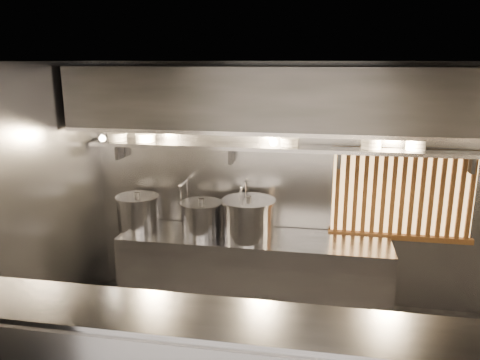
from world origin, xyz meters
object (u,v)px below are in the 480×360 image
(stock_pot_right, at_px, (249,219))
(heat_lamp, at_px, (100,133))
(pendant_bulb, at_px, (274,142))
(stock_pot_mid, at_px, (201,218))
(stock_pot_left, at_px, (138,212))

(stock_pot_right, bearing_deg, heat_lamp, -171.18)
(heat_lamp, xyz_separation_m, stock_pot_right, (1.55, 0.24, -0.94))
(pendant_bulb, height_order, stock_pot_mid, pendant_bulb)
(stock_pot_left, xyz_separation_m, stock_pot_mid, (0.77, -0.04, -0.01))
(stock_pot_left, relative_size, stock_pot_right, 0.80)
(pendant_bulb, distance_m, stock_pot_mid, 1.18)
(stock_pot_left, bearing_deg, stock_pot_right, -3.43)
(pendant_bulb, xyz_separation_m, stock_pot_right, (-0.25, -0.11, -0.84))
(heat_lamp, relative_size, stock_pot_right, 0.49)
(stock_pot_left, xyz_separation_m, stock_pot_right, (1.32, -0.08, 0.02))
(heat_lamp, height_order, stock_pot_left, heat_lamp)
(heat_lamp, bearing_deg, pendant_bulb, 11.00)
(pendant_bulb, xyz_separation_m, stock_pot_mid, (-0.79, -0.07, -0.87))
(heat_lamp, distance_m, stock_pot_mid, 1.43)
(stock_pot_right, bearing_deg, pendant_bulb, 23.69)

